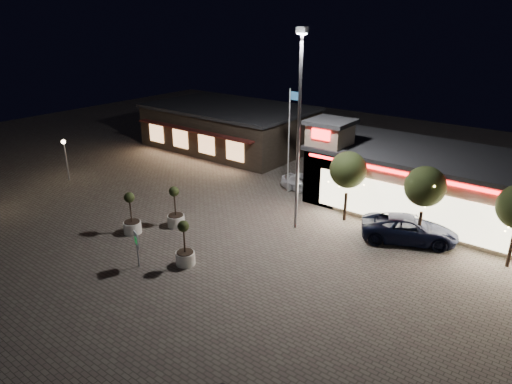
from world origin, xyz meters
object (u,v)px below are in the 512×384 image
Objects in this scene: pickup_truck at (409,229)px; valet_sign at (137,243)px; white_sedan at (306,184)px; planter_mid at (132,221)px; planter_left at (176,214)px.

pickup_truck is 2.76× the size of valet_sign.
planter_mid reaches higher than white_sedan.
planter_left is (-3.53, -10.43, 0.14)m from white_sedan.
planter_mid reaches higher than valet_sign.
valet_sign is at bearing -33.90° from planter_mid.
valet_sign reaches higher than white_sedan.
pickup_truck is at bearing 34.20° from planter_mid.
valet_sign is (-10.66, -12.13, 0.66)m from pickup_truck.
pickup_truck is at bearing 29.73° from planter_left.
valet_sign reaches higher than pickup_truck.
pickup_truck is 1.36× the size of white_sedan.
white_sedan is 15.32m from valet_sign.
planter_left is at bearing 58.55° from planter_mid.
planter_mid is (-4.99, -12.81, 0.14)m from white_sedan.
white_sedan is at bearing 68.73° from planter_mid.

